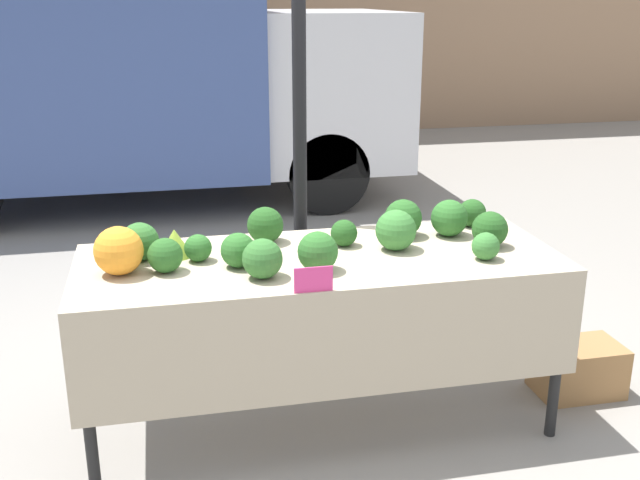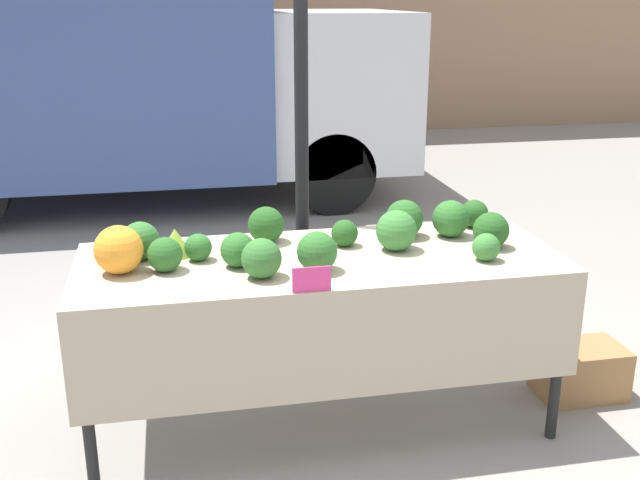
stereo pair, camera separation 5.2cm
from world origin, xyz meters
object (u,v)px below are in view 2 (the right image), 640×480
object	(u,v)px
price_sign	(312,279)
orange_cauliflower	(119,250)
produce_crate	(580,371)
parked_truck	(136,69)

from	to	relation	value
price_sign	orange_cauliflower	bearing A→B (deg)	154.02
orange_cauliflower	produce_crate	size ratio (longest dim) A/B	0.49
parked_truck	price_sign	distance (m)	4.94
parked_truck	produce_crate	distance (m)	5.15
orange_cauliflower	price_sign	world-z (taller)	orange_cauliflower
price_sign	produce_crate	xyz separation A→B (m)	(1.47, 0.38, -0.76)
orange_cauliflower	produce_crate	bearing A→B (deg)	0.38
parked_truck	produce_crate	xyz separation A→B (m)	(2.28, -4.47, -1.14)
orange_cauliflower	produce_crate	xyz separation A→B (m)	(2.22, 0.01, -0.81)
orange_cauliflower	price_sign	size ratio (longest dim) A/B	1.32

